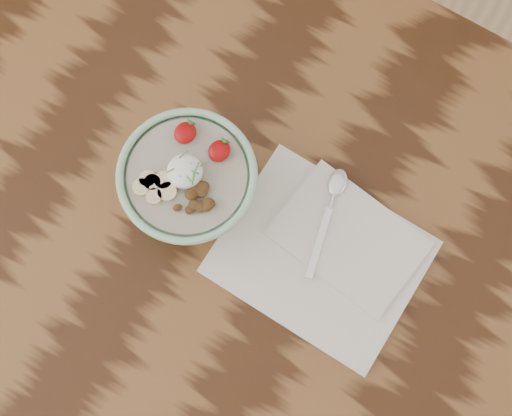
{
  "coord_description": "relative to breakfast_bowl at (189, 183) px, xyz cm",
  "views": [
    {
      "loc": [
        21.75,
        -17.47,
        175.54
      ],
      "look_at": [
        11.12,
        0.24,
        86.13
      ],
      "focal_mm": 50.0,
      "sensor_mm": 36.0,
      "label": 1
    }
  ],
  "objects": [
    {
      "name": "napkin",
      "position": [
        20.92,
        2.27,
        -5.62
      ],
      "size": [
        27.89,
        23.65,
        1.69
      ],
      "rotation": [
        0.0,
        0.0,
        -0.02
      ],
      "color": "silver",
      "rests_on": "table"
    },
    {
      "name": "table",
      "position": [
        -0.88,
        0.44,
        -15.63
      ],
      "size": [
        160.0,
        90.0,
        75.0
      ],
      "color": "#341B0D",
      "rests_on": "ground"
    },
    {
      "name": "spoon",
      "position": [
        17.76,
        9.47,
        -4.29
      ],
      "size": [
        5.65,
        16.45,
        0.86
      ],
      "rotation": [
        0.0,
        0.0,
        0.23
      ],
      "color": "silver",
      "rests_on": "napkin"
    },
    {
      "name": "breakfast_bowl",
      "position": [
        0.0,
        0.0,
        0.0
      ],
      "size": [
        18.79,
        18.79,
        12.35
      ],
      "rotation": [
        0.0,
        0.0,
        -0.44
      ],
      "color": "#9ACFA5",
      "rests_on": "table"
    }
  ]
}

